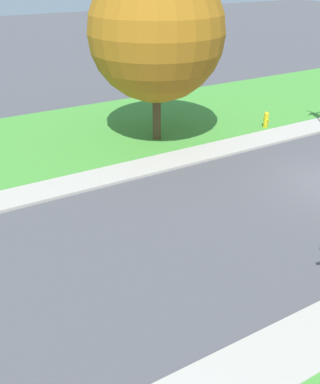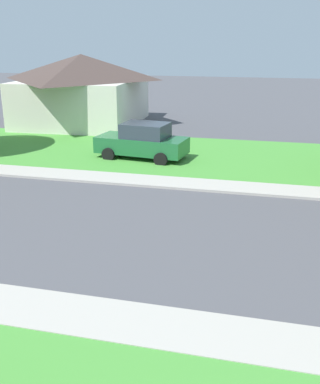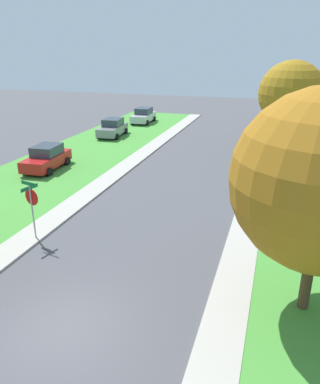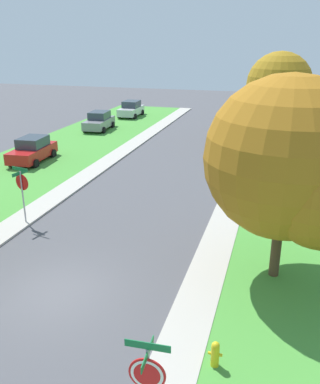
% 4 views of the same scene
% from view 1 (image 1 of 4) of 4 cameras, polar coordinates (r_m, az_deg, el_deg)
% --- Properties ---
extents(tree_sidewalk_far, '(5.90, 5.48, 7.26)m').
position_cam_1_polar(tree_sidewalk_far, '(19.21, -0.38, 19.21)').
color(tree_sidewalk_far, '#4C3823').
rests_on(tree_sidewalk_far, ground).
extents(fire_hydrant, '(0.38, 0.22, 0.83)m').
position_cam_1_polar(fire_hydrant, '(21.72, 13.27, 8.88)').
color(fire_hydrant, gold).
rests_on(fire_hydrant, ground).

